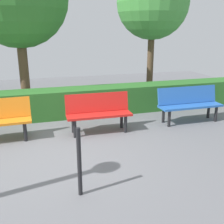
# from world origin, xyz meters

# --- Properties ---
(ground_plane) EXTENTS (16.24, 16.24, 0.00)m
(ground_plane) POSITION_xyz_m (0.00, 0.00, 0.00)
(ground_plane) COLOR slate
(bench_blue) EXTENTS (1.60, 0.48, 0.86)m
(bench_blue) POSITION_xyz_m (-3.37, -0.76, 0.48)
(bench_blue) COLOR blue
(bench_blue) RESTS_ON ground_plane
(bench_red) EXTENTS (1.44, 0.50, 0.86)m
(bench_red) POSITION_xyz_m (-1.05, -0.72, 0.48)
(bench_red) COLOR red
(bench_red) RESTS_ON ground_plane
(hedge_row) EXTENTS (12.24, 0.71, 0.73)m
(hedge_row) POSITION_xyz_m (-1.02, -2.04, 0.36)
(hedge_row) COLOR #2D6B28
(hedge_row) RESTS_ON ground_plane
(tree_near) EXTENTS (2.29, 2.29, 4.17)m
(tree_near) POSITION_xyz_m (-3.56, -3.55, 3.01)
(tree_near) COLOR brown
(tree_near) RESTS_ON ground_plane
(railing_post_mid) EXTENTS (0.06, 0.06, 1.00)m
(railing_post_mid) POSITION_xyz_m (-0.22, 1.56, 0.50)
(railing_post_mid) COLOR black
(railing_post_mid) RESTS_ON ground_plane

